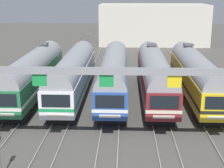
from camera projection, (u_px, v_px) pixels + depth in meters
name	position (u px, v px, depth m)	size (l,w,h in m)	color
ground_plane	(114.00, 98.00, 35.49)	(160.00, 160.00, 0.00)	#4C4944
track_bed	(118.00, 63.00, 51.80)	(18.55, 70.00, 0.15)	gray
commuter_train_green	(33.00, 73.00, 35.08)	(2.88, 18.06, 5.05)	#236B42
commuter_train_white	(73.00, 73.00, 34.91)	(2.88, 18.06, 4.77)	white
commuter_train_blue	(114.00, 74.00, 34.75)	(2.88, 18.06, 4.77)	#284C9E
commuter_train_maroon	(155.00, 74.00, 34.59)	(2.88, 18.06, 5.05)	maroon
commuter_train_yellow	(196.00, 74.00, 34.42)	(2.88, 18.06, 5.05)	gold
catenary_gantry	(106.00, 86.00, 21.07)	(22.28, 0.44, 6.97)	gray
maintenance_building	(153.00, 24.00, 69.54)	(21.94, 10.00, 8.15)	beige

